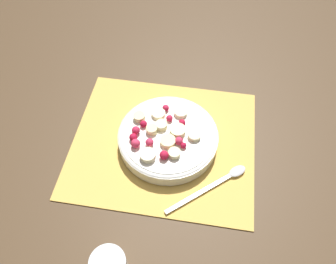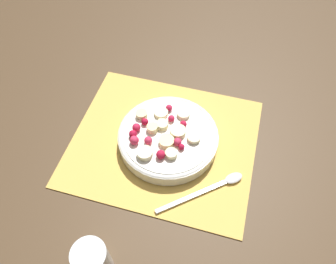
% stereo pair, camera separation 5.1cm
% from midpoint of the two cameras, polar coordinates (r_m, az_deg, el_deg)
% --- Properties ---
extents(ground_plane, '(3.00, 3.00, 0.00)m').
position_cam_midpoint_polar(ground_plane, '(0.80, 1.06, -1.87)').
color(ground_plane, '#4C3823').
extents(placemat, '(0.44, 0.38, 0.01)m').
position_cam_midpoint_polar(placemat, '(0.80, 1.06, -1.75)').
color(placemat, '#E0B251').
rests_on(placemat, ground_plane).
extents(fruit_bowl, '(0.24, 0.24, 0.06)m').
position_cam_midpoint_polar(fruit_bowl, '(0.77, 1.80, -0.97)').
color(fruit_bowl, silver).
rests_on(fruit_bowl, placemat).
extents(spoon, '(0.17, 0.15, 0.01)m').
position_cam_midpoint_polar(spoon, '(0.74, 10.32, -9.29)').
color(spoon, silver).
rests_on(spoon, placemat).
extents(drinking_glass, '(0.06, 0.06, 0.10)m').
position_cam_midpoint_polar(drinking_glass, '(0.64, -10.58, -21.39)').
color(drinking_glass, white).
rests_on(drinking_glass, ground_plane).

